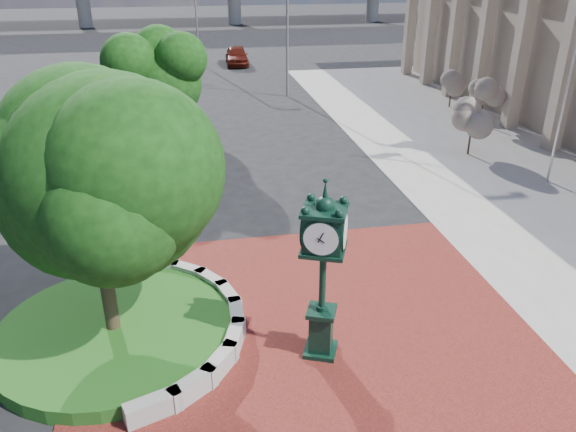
{
  "coord_description": "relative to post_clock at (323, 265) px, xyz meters",
  "views": [
    {
      "loc": [
        -2.71,
        -12.58,
        9.22
      ],
      "look_at": [
        -0.11,
        1.5,
        2.45
      ],
      "focal_mm": 35.0,
      "sensor_mm": 36.0,
      "label": 1
    }
  ],
  "objects": [
    {
      "name": "shrub_far",
      "position": [
        14.06,
        22.6,
        -0.98
      ],
      "size": [
        1.2,
        1.2,
        2.2
      ],
      "color": "#38281C",
      "rests_on": "ground"
    },
    {
      "name": "tree_street",
      "position": [
        -4.17,
        19.54,
        0.67
      ],
      "size": [
        4.4,
        4.4,
        5.45
      ],
      "color": "#38281C",
      "rests_on": "ground"
    },
    {
      "name": "ground",
      "position": [
        -0.17,
        1.54,
        -2.57
      ],
      "size": [
        200.0,
        200.0,
        0.0
      ],
      "primitive_type": "plane",
      "color": "black",
      "rests_on": "ground"
    },
    {
      "name": "grass_bed",
      "position": [
        -5.17,
        1.54,
        -2.37
      ],
      "size": [
        6.1,
        6.1,
        0.4
      ],
      "primitive_type": "cylinder",
      "color": "#194F16",
      "rests_on": "ground"
    },
    {
      "name": "shrub_mid",
      "position": [
        14.06,
        18.44,
        -0.98
      ],
      "size": [
        1.2,
        1.2,
        2.2
      ],
      "color": "#38281C",
      "rests_on": "ground"
    },
    {
      "name": "shrub_near",
      "position": [
        10.84,
        13.59,
        -0.98
      ],
      "size": [
        1.2,
        1.2,
        2.2
      ],
      "color": "#38281C",
      "rests_on": "ground"
    },
    {
      "name": "flagpole_a",
      "position": [
        12.58,
        9.52,
        2.48
      ],
      "size": [
        1.51,
        0.44,
        9.86
      ],
      "color": "silver",
      "rests_on": "ground"
    },
    {
      "name": "plaza",
      "position": [
        -0.17,
        0.54,
        -2.55
      ],
      "size": [
        12.0,
        12.0,
        0.04
      ],
      "primitive_type": "cube",
      "color": "maroon",
      "rests_on": "ground"
    },
    {
      "name": "street_lamp_near",
      "position": [
        4.44,
        27.55,
        2.95
      ],
      "size": [
        2.11,
        0.33,
        9.41
      ],
      "color": "slate",
      "rests_on": "ground"
    },
    {
      "name": "street_lamp_far",
      "position": [
        -1.17,
        41.51,
        2.36
      ],
      "size": [
        1.82,
        0.79,
        8.4
      ],
      "color": "slate",
      "rests_on": "ground"
    },
    {
      "name": "planter_wall",
      "position": [
        -2.88,
        1.54,
        -2.3
      ],
      "size": [
        2.96,
        6.77,
        0.54
      ],
      "color": "#9E9B93",
      "rests_on": "ground"
    },
    {
      "name": "post_clock",
      "position": [
        0.0,
        0.0,
        0.0
      ],
      "size": [
        1.21,
        1.21,
        4.68
      ],
      "color": "black",
      "rests_on": "ground"
    },
    {
      "name": "tree_planter",
      "position": [
        -5.17,
        1.54,
        1.15
      ],
      "size": [
        5.2,
        5.2,
        6.33
      ],
      "color": "#38281C",
      "rests_on": "ground"
    },
    {
      "name": "parked_car",
      "position": [
        1.95,
        40.24,
        -1.75
      ],
      "size": [
        2.12,
        4.86,
        1.63
      ],
      "primitive_type": "imported",
      "rotation": [
        0.0,
        0.0,
        -0.04
      ],
      "color": "#4C120A",
      "rests_on": "ground"
    }
  ]
}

